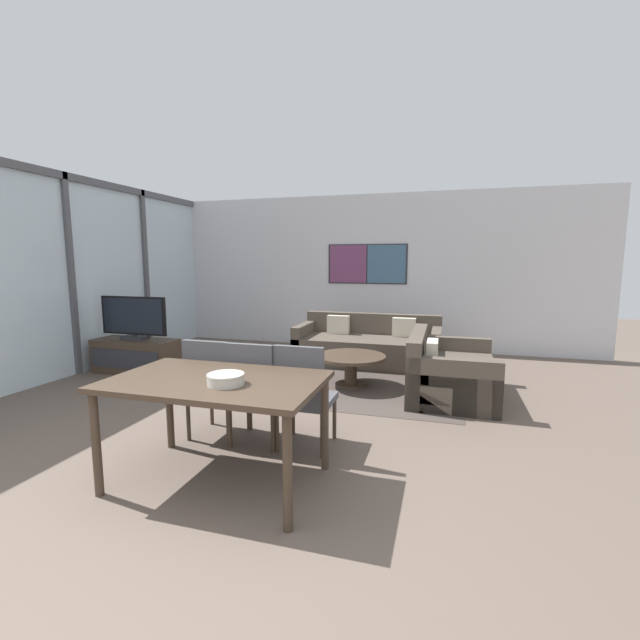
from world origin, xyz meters
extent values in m
plane|color=brown|center=(0.00, 0.00, 0.00)|extent=(24.00, 24.00, 0.00)
cube|color=silver|center=(0.00, 6.20, 1.40)|extent=(8.20, 0.06, 2.80)
cube|color=#2D2D33|center=(0.04, 6.16, 1.55)|extent=(1.46, 0.01, 0.72)
cube|color=#753D66|center=(-0.31, 6.15, 1.55)|extent=(0.69, 0.02, 0.68)
cube|color=#426684|center=(0.40, 6.15, 1.55)|extent=(0.69, 0.02, 0.68)
cube|color=silver|center=(-3.60, 3.10, 1.40)|extent=(0.02, 6.20, 2.80)
cube|color=#515156|center=(-3.57, 3.10, 2.75)|extent=(0.07, 6.20, 0.10)
cube|color=#515156|center=(-3.57, 3.10, 1.40)|extent=(0.07, 0.08, 2.80)
cube|color=#515156|center=(-3.57, 4.65, 1.40)|extent=(0.07, 0.08, 2.80)
cube|color=#473D38|center=(0.31, 3.63, 0.00)|extent=(2.76, 2.01, 0.01)
cube|color=#423326|center=(-2.84, 3.42, 0.24)|extent=(1.21, 0.47, 0.48)
cube|color=#2D2D33|center=(-2.84, 3.18, 0.24)|extent=(1.11, 0.01, 0.27)
cube|color=#2D2D33|center=(-2.84, 3.42, 0.51)|extent=(0.36, 0.20, 0.05)
cube|color=#2D2D33|center=(-2.84, 3.42, 0.57)|extent=(0.06, 0.03, 0.08)
cube|color=black|center=(-2.84, 3.42, 0.83)|extent=(1.06, 0.04, 0.55)
cube|color=black|center=(-2.84, 3.40, 0.83)|extent=(0.99, 0.01, 0.50)
cube|color=#51473D|center=(0.31, 4.86, 0.21)|extent=(2.21, 0.98, 0.42)
cube|color=#51473D|center=(0.31, 5.27, 0.38)|extent=(2.21, 0.16, 0.75)
cube|color=#51473D|center=(-0.73, 4.86, 0.30)|extent=(0.14, 0.98, 0.60)
cube|color=#51473D|center=(1.34, 4.86, 0.30)|extent=(0.14, 0.98, 0.60)
cube|color=beige|center=(-0.23, 5.09, 0.57)|extent=(0.36, 0.12, 0.30)
cube|color=beige|center=(0.84, 5.09, 0.57)|extent=(0.36, 0.12, 0.30)
cube|color=#51473D|center=(1.55, 3.58, 0.21)|extent=(0.98, 1.48, 0.42)
cube|color=#51473D|center=(1.15, 3.58, 0.38)|extent=(0.16, 1.48, 0.75)
cube|color=#51473D|center=(1.55, 2.91, 0.30)|extent=(0.98, 0.14, 0.60)
cube|color=#51473D|center=(1.55, 4.25, 0.30)|extent=(0.98, 0.14, 0.60)
cube|color=beige|center=(1.33, 3.25, 0.57)|extent=(0.12, 0.36, 0.30)
cylinder|color=#423326|center=(0.31, 3.63, 0.01)|extent=(0.40, 0.40, 0.03)
cylinder|color=#423326|center=(0.31, 3.63, 0.18)|extent=(0.16, 0.16, 0.36)
cylinder|color=#423326|center=(0.31, 3.63, 0.38)|extent=(0.90, 0.90, 0.04)
cube|color=#423326|center=(-0.11, 0.98, 0.76)|extent=(1.51, 0.93, 0.04)
cylinder|color=#423326|center=(-0.81, 0.58, 0.37)|extent=(0.06, 0.06, 0.74)
cylinder|color=#423326|center=(0.59, 0.58, 0.37)|extent=(0.06, 0.06, 0.74)
cylinder|color=#423326|center=(-0.81, 1.39, 0.37)|extent=(0.06, 0.06, 0.74)
cylinder|color=#423326|center=(0.59, 1.39, 0.37)|extent=(0.06, 0.06, 0.74)
cube|color=#4C4C51|center=(-0.54, 1.75, 0.41)|extent=(0.46, 0.46, 0.06)
cube|color=#4C4C51|center=(-0.54, 1.55, 0.68)|extent=(0.42, 0.05, 0.49)
cylinder|color=#423326|center=(-0.74, 1.55, 0.19)|extent=(0.04, 0.04, 0.38)
cylinder|color=#423326|center=(-0.34, 1.55, 0.19)|extent=(0.04, 0.04, 0.38)
cylinder|color=#423326|center=(-0.74, 1.95, 0.19)|extent=(0.04, 0.04, 0.38)
cylinder|color=#423326|center=(-0.34, 1.95, 0.19)|extent=(0.04, 0.04, 0.38)
cube|color=#4C4C51|center=(-0.11, 1.73, 0.41)|extent=(0.46, 0.46, 0.06)
cube|color=#4C4C51|center=(-0.11, 1.53, 0.68)|extent=(0.42, 0.05, 0.49)
cylinder|color=#423326|center=(-0.31, 1.53, 0.19)|extent=(0.04, 0.04, 0.38)
cylinder|color=#423326|center=(0.09, 1.53, 0.19)|extent=(0.04, 0.04, 0.38)
cylinder|color=#423326|center=(-0.31, 1.93, 0.19)|extent=(0.04, 0.04, 0.38)
cylinder|color=#423326|center=(0.09, 1.93, 0.19)|extent=(0.04, 0.04, 0.38)
cube|color=#4C4C51|center=(0.32, 1.76, 0.41)|extent=(0.46, 0.46, 0.06)
cube|color=#4C4C51|center=(0.32, 1.55, 0.68)|extent=(0.42, 0.05, 0.49)
cylinder|color=#423326|center=(0.12, 1.56, 0.19)|extent=(0.04, 0.04, 0.38)
cylinder|color=#423326|center=(0.52, 1.56, 0.19)|extent=(0.04, 0.04, 0.38)
cylinder|color=#423326|center=(0.12, 1.96, 0.19)|extent=(0.04, 0.04, 0.38)
cylinder|color=#423326|center=(0.52, 1.96, 0.19)|extent=(0.04, 0.04, 0.38)
cylinder|color=#B7B2A8|center=(0.04, 0.87, 0.82)|extent=(0.25, 0.25, 0.08)
torus|color=#B7B2A8|center=(0.04, 0.87, 0.85)|extent=(0.26, 0.26, 0.02)
camera|label=1|loc=(1.45, -1.65, 1.62)|focal=24.00mm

